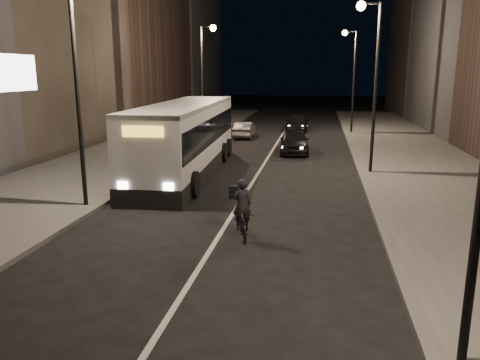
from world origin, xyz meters
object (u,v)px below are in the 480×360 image
at_px(streetlight_right_mid, 371,65).
at_px(city_bus, 186,136).
at_px(streetlight_left_near, 82,63).
at_px(cyclist_on_bicycle, 243,218).
at_px(car_near, 294,141).
at_px(streetlight_right_far, 351,68).
at_px(streetlight_right_near, 480,51).
at_px(car_mid, 245,130).
at_px(car_far, 297,123).
at_px(streetlight_left_far, 205,67).

xyz_separation_m(streetlight_right_mid, city_bus, (-8.93, -1.25, -3.44)).
relative_size(streetlight_right_mid, streetlight_left_near, 1.00).
height_order(cyclist_on_bicycle, car_near, cyclist_on_bicycle).
xyz_separation_m(city_bus, car_near, (5.04, 7.10, -1.17)).
bearing_deg(streetlight_right_far, streetlight_right_near, -90.00).
xyz_separation_m(car_mid, car_far, (3.83, 4.89, 0.05)).
relative_size(cyclist_on_bicycle, car_mid, 0.51).
distance_m(streetlight_right_mid, city_bus, 9.65).
bearing_deg(streetlight_left_far, car_far, 48.12).
distance_m(car_mid, car_far, 6.21).
xyz_separation_m(streetlight_right_mid, car_far, (-4.29, 17.11, -4.68)).
xyz_separation_m(city_bus, car_far, (4.65, 18.36, -1.25)).
height_order(cyclist_on_bicycle, car_far, cyclist_on_bicycle).
height_order(streetlight_right_mid, streetlight_right_far, same).
bearing_deg(streetlight_left_far, streetlight_right_far, 29.36).
bearing_deg(car_near, car_mid, 119.83).
xyz_separation_m(streetlight_right_far, car_near, (-3.89, -10.15, -4.61)).
height_order(streetlight_left_far, city_bus, streetlight_left_far).
relative_size(streetlight_right_mid, streetlight_right_far, 1.00).
height_order(streetlight_right_mid, cyclist_on_bicycle, streetlight_right_mid).
distance_m(streetlight_right_near, streetlight_left_far, 28.10).
xyz_separation_m(streetlight_right_far, city_bus, (-8.93, -17.25, -3.44)).
distance_m(streetlight_left_far, car_far, 10.64).
distance_m(streetlight_right_mid, car_far, 18.25).
bearing_deg(streetlight_right_mid, cyclist_on_bicycle, -114.26).
bearing_deg(cyclist_on_bicycle, streetlight_right_far, 64.05).
distance_m(streetlight_right_near, car_far, 33.72).
xyz_separation_m(streetlight_right_near, car_near, (-3.89, 21.85, -4.61)).
height_order(car_mid, car_far, car_far).
xyz_separation_m(cyclist_on_bicycle, car_far, (0.28, 27.26, 0.04)).
xyz_separation_m(streetlight_right_near, streetlight_left_near, (-10.66, 8.00, 0.00)).
height_order(streetlight_right_near, streetlight_right_mid, same).
bearing_deg(streetlight_left_near, streetlight_left_far, 90.00).
relative_size(streetlight_right_far, cyclist_on_bicycle, 4.23).
bearing_deg(car_mid, streetlight_right_mid, 122.25).
bearing_deg(streetlight_right_far, car_far, 165.44).
bearing_deg(streetlight_right_far, streetlight_right_mid, -90.00).
bearing_deg(streetlight_right_mid, car_mid, 123.58).
bearing_deg(car_near, streetlight_left_far, 144.80).
xyz_separation_m(streetlight_right_far, car_far, (-4.29, 1.11, -4.68)).
bearing_deg(streetlight_right_mid, streetlight_right_near, -90.00).
relative_size(streetlight_right_near, city_bus, 0.61).
relative_size(streetlight_right_mid, city_bus, 0.61).
height_order(city_bus, car_mid, city_bus).
xyz_separation_m(streetlight_right_near, streetlight_right_far, (0.00, 32.00, 0.00)).
distance_m(streetlight_right_mid, streetlight_left_near, 13.33).
bearing_deg(streetlight_left_near, cyclist_on_bicycle, -19.39).
distance_m(streetlight_right_far, car_near, 11.81).
relative_size(streetlight_right_near, streetlight_right_mid, 1.00).
height_order(streetlight_right_mid, streetlight_left_far, same).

